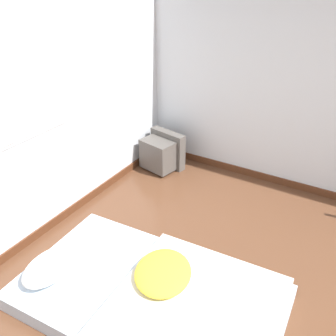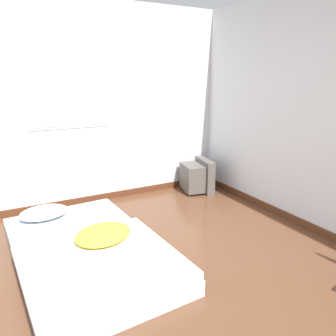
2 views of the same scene
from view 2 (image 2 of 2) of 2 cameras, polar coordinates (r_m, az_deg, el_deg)
The scene contains 3 objects.
wall_back at distance 4.31m, azimuth -20.82°, elevation 9.58°, with size 7.28×0.08×2.60m.
mattress_bed at distance 3.27m, azimuth -13.91°, elevation -13.58°, with size 1.34×2.14×0.29m.
crt_tv at distance 4.91m, azimuth 5.15°, elevation -1.45°, with size 0.47×0.54×0.48m.
Camera 2 is at (-0.58, -1.54, 1.67)m, focal length 35.00 mm.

